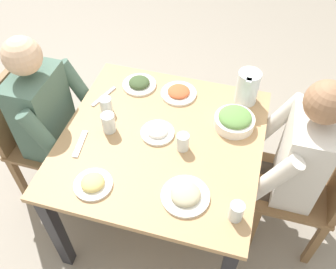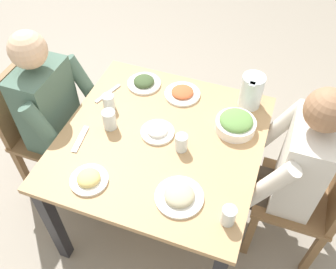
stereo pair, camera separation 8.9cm
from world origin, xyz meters
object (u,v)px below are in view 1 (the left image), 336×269
Objects in this scene: diner_near at (280,161)px; water_glass_far_right at (236,211)px; plate_yoghurt at (157,132)px; plate_dolmas at (139,83)px; plate_fries at (93,183)px; chair_far at (34,133)px; salad_bowl at (235,120)px; dining_table at (161,153)px; plate_beans at (185,195)px; diner_far at (60,123)px; water_glass_far_left at (183,142)px; water_pitcher at (248,87)px; chair_near at (314,186)px; plate_rice_curry at (180,93)px; water_glass_by_pitcher at (106,105)px; water_glass_center at (109,123)px.

water_glass_far_right is at bearing 157.63° from diner_near.
plate_dolmas is at bearing 32.44° from plate_yoghurt.
chair_far is at bearing 56.72° from plate_fries.
plate_dolmas is (0.32, -0.57, 0.25)m from chair_far.
water_glass_far_right is (-0.52, -0.09, 0.00)m from salad_bowl.
diner_near reaches higher than plate_yoghurt.
plate_beans is at bearing -146.05° from dining_table.
diner_far is 6.83× the size of plate_yoghurt.
plate_yoghurt is at bearing 34.85° from plate_beans.
diner_far reaches higher than plate_yoghurt.
water_glass_far_left reaches higher than plate_yoghurt.
chair_far is 4.58× the size of water_pitcher.
plate_beans is (-0.33, -1.00, 0.26)m from chair_far.
water_glass_far_right is at bearing 138.47° from chair_near.
diner_near is (0.06, -1.40, 0.15)m from chair_far.
chair_far is 9.49× the size of water_glass_far_left.
water_pitcher reaches higher than plate_beans.
plate_rice_curry is (-0.05, 0.36, -0.08)m from water_pitcher.
chair_far is 0.96m from water_glass_far_left.
diner_far is 13.23× the size of water_glass_by_pitcher.
diner_far reaches higher than dining_table.
plate_fries is at bearing 118.68° from diner_near.
water_pitcher reaches higher than water_glass_center.
salad_bowl is (-0.20, 0.03, -0.05)m from water_pitcher.
diner_far is 1.04m from water_pitcher.
plate_fries is 0.64m from water_glass_far_right.
chair_far is 4.24× the size of salad_bowl.
plate_dolmas is 0.95m from water_glass_far_right.
water_glass_far_left is at bearing -137.32° from plate_dolmas.
water_pitcher is 1.09× the size of plate_fries.
diner_far is 12.71× the size of water_glass_far_left.
plate_beans reaches higher than dining_table.
dining_table is 0.31m from water_glass_center.
dining_table is 1.14× the size of chair_near.
dining_table is at bearing -92.80° from chair_far.
chair_far reaches higher than water_glass_by_pitcher.
water_glass_by_pitcher is at bearing 89.30° from chair_near.
plate_rice_curry is (0.34, -0.00, 0.12)m from dining_table.
plate_beans is at bearing -163.24° from plate_rice_curry.
plate_fries reaches higher than plate_yoghurt.
plate_yoghurt is 1.94× the size of water_glass_by_pitcher.
dining_table is 0.39m from water_glass_by_pitcher.
dining_table is at bearing -31.93° from plate_fries.
diner_near is 6.10× the size of plate_dolmas.
water_pitcher is 2.16× the size of water_glass_by_pitcher.
salad_bowl is 0.53m from water_glass_far_right.
plate_rice_curry is (0.69, -0.22, -0.00)m from plate_fries.
diner_far is 0.55m from plate_fries.
salad_bowl is at bearing -15.66° from plate_beans.
chair_near is 0.63m from water_pitcher.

